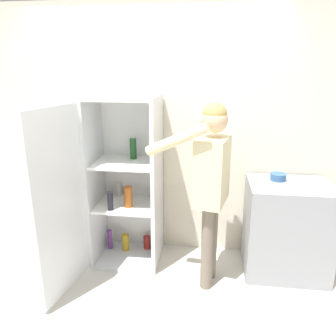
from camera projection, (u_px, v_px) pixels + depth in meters
name	position (u px, v px, depth m)	size (l,w,h in m)	color
ground_plane	(135.00, 300.00, 2.84)	(12.00, 12.00, 0.00)	beige
wall_back	(153.00, 134.00, 3.40)	(7.00, 0.06, 2.55)	beige
refrigerator	(113.00, 186.00, 3.16)	(0.83, 1.22, 1.69)	silver
person	(211.00, 174.00, 2.79)	(0.71, 0.55, 1.67)	#726656
counter	(286.00, 229.00, 3.14)	(0.77, 0.59, 0.91)	gray
bowl	(278.00, 177.00, 3.11)	(0.15, 0.15, 0.06)	#335B8E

